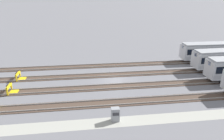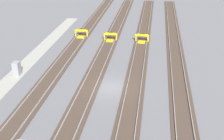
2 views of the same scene
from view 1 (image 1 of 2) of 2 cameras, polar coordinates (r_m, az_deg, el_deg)
ground_plane at (r=34.79m, az=0.80°, el=-2.73°), size 400.00×400.00×0.00m
service_walkway at (r=25.03m, az=4.55°, el=-13.13°), size 54.00×2.00×0.01m
rail_track_nearest at (r=28.54m, az=2.82°, el=-8.34°), size 90.00×2.23×0.21m
rail_track_near_inner at (r=32.66m, az=1.39°, el=-4.31°), size 90.00×2.24×0.21m
rail_track_middle at (r=36.91m, az=0.29°, el=-1.20°), size 90.00×2.24×0.21m
rail_track_far_inner at (r=41.27m, az=-0.58°, el=1.26°), size 90.00×2.23×0.21m
bumper_stop_near_inner_track at (r=33.81m, az=-24.84°, el=-4.61°), size 1.35×2.00×1.22m
bumper_stop_middle_track at (r=37.94m, az=-22.96°, el=-1.57°), size 1.37×2.01×1.22m
electrical_cabinet at (r=24.58m, az=0.86°, el=-11.53°), size 0.90×0.73×1.60m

